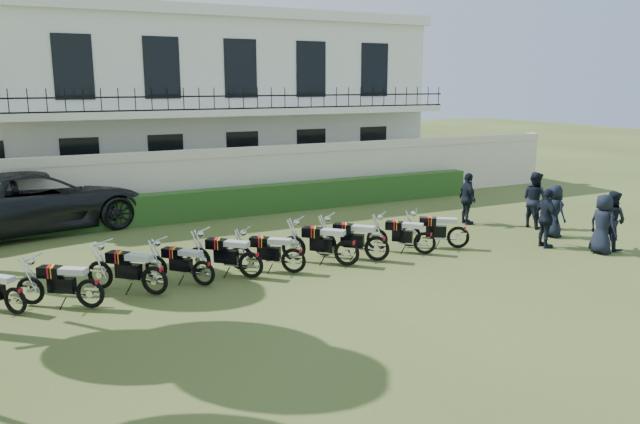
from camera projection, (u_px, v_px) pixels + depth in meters
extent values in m
plane|color=#39451B|center=(325.00, 271.00, 15.46)|extent=(100.00, 100.00, 0.00)
cube|color=beige|center=(223.00, 185.00, 22.25)|extent=(30.00, 0.30, 2.00)
cube|color=beige|center=(222.00, 153.00, 22.01)|extent=(30.00, 0.35, 0.30)
cube|color=#21491A|center=(257.00, 200.00, 22.09)|extent=(18.00, 0.60, 1.00)
cube|color=white|center=(177.00, 108.00, 26.97)|extent=(20.00, 8.00, 7.00)
cube|color=white|center=(173.00, 19.00, 26.22)|extent=(20.40, 8.40, 0.40)
cube|color=white|center=(209.00, 112.00, 22.87)|extent=(20.00, 1.40, 0.25)
cube|color=black|center=(214.00, 96.00, 22.18)|extent=(20.00, 0.05, 0.05)
cube|color=black|center=(215.00, 109.00, 22.27)|extent=(20.00, 0.05, 0.05)
cube|color=black|center=(81.00, 169.00, 21.90)|extent=(1.30, 0.12, 2.20)
cube|color=black|center=(73.00, 67.00, 21.18)|extent=(1.30, 0.12, 2.20)
cube|color=black|center=(166.00, 164.00, 23.22)|extent=(1.30, 0.12, 2.20)
cube|color=black|center=(162.00, 68.00, 22.51)|extent=(1.30, 0.12, 2.20)
cube|color=black|center=(243.00, 160.00, 24.55)|extent=(1.30, 0.12, 2.20)
cube|color=black|center=(240.00, 69.00, 23.83)|extent=(1.30, 0.12, 2.20)
cube|color=black|center=(311.00, 156.00, 25.87)|extent=(1.30, 0.12, 2.20)
cube|color=black|center=(311.00, 69.00, 25.16)|extent=(1.30, 0.12, 2.20)
cube|color=black|center=(373.00, 152.00, 27.20)|extent=(1.30, 0.12, 2.20)
cube|color=black|center=(374.00, 70.00, 26.48)|extent=(1.30, 0.12, 2.20)
torus|color=black|center=(39.00, 306.00, 12.27)|extent=(0.45, 0.47, 0.57)
cube|color=black|center=(17.00, 296.00, 12.43)|extent=(0.47, 0.49, 0.28)
cube|color=black|center=(7.00, 282.00, 12.45)|extent=(0.46, 0.47, 0.21)
cube|color=red|center=(7.00, 282.00, 12.45)|extent=(0.18, 0.26, 0.21)
cube|color=#FFB80D|center=(9.00, 282.00, 12.43)|extent=(0.16, 0.25, 0.21)
cube|color=#ABABAB|center=(25.00, 283.00, 12.28)|extent=(0.51, 0.53, 0.11)
torus|color=black|center=(121.00, 296.00, 12.73)|extent=(0.56, 0.43, 0.62)
torus|color=black|center=(60.00, 293.00, 12.91)|extent=(0.56, 0.43, 0.62)
cube|color=black|center=(92.00, 288.00, 12.78)|extent=(0.57, 0.47, 0.31)
cube|color=black|center=(80.00, 274.00, 12.76)|extent=(0.53, 0.48, 0.22)
cube|color=red|center=(80.00, 274.00, 12.75)|extent=(0.15, 0.29, 0.24)
cube|color=#FFB80D|center=(83.00, 274.00, 12.74)|extent=(0.12, 0.28, 0.24)
cube|color=#ABABAB|center=(104.00, 274.00, 12.68)|extent=(0.60, 0.52, 0.12)
cylinder|color=silver|center=(64.00, 259.00, 12.74)|extent=(0.38, 0.52, 0.03)
torus|color=black|center=(183.00, 285.00, 13.40)|extent=(0.54, 0.52, 0.65)
torus|color=black|center=(127.00, 279.00, 13.80)|extent=(0.54, 0.52, 0.65)
cube|color=black|center=(156.00, 275.00, 13.55)|extent=(0.56, 0.55, 0.32)
cube|color=black|center=(146.00, 261.00, 13.56)|extent=(0.54, 0.54, 0.24)
cube|color=red|center=(146.00, 261.00, 13.56)|extent=(0.20, 0.30, 0.25)
cube|color=#FFB80D|center=(148.00, 261.00, 13.54)|extent=(0.17, 0.29, 0.25)
cube|color=#ABABAB|center=(167.00, 261.00, 13.40)|extent=(0.60, 0.59, 0.13)
cylinder|color=silver|center=(131.00, 246.00, 13.60)|extent=(0.47, 0.49, 0.03)
torus|color=black|center=(228.00, 277.00, 14.03)|extent=(0.47, 0.49, 0.59)
torus|color=black|center=(180.00, 272.00, 14.45)|extent=(0.47, 0.49, 0.59)
cube|color=black|center=(205.00, 268.00, 14.19)|extent=(0.49, 0.51, 0.29)
cube|color=black|center=(196.00, 256.00, 14.21)|extent=(0.48, 0.49, 0.21)
cube|color=red|center=(196.00, 256.00, 14.21)|extent=(0.19, 0.27, 0.22)
cube|color=#FFB80D|center=(198.00, 256.00, 14.19)|extent=(0.16, 0.26, 0.22)
cube|color=#ABABAB|center=(215.00, 257.00, 14.04)|extent=(0.54, 0.55, 0.12)
cylinder|color=silver|center=(184.00, 243.00, 14.25)|extent=(0.44, 0.42, 0.03)
torus|color=black|center=(278.00, 269.00, 14.57)|extent=(0.53, 0.52, 0.65)
torus|color=black|center=(224.00, 264.00, 14.98)|extent=(0.53, 0.52, 0.65)
cube|color=black|center=(253.00, 260.00, 14.72)|extent=(0.55, 0.55, 0.32)
cube|color=black|center=(243.00, 247.00, 14.74)|extent=(0.53, 0.53, 0.23)
cube|color=red|center=(243.00, 247.00, 14.74)|extent=(0.20, 0.30, 0.24)
cube|color=#FFB80D|center=(245.00, 247.00, 14.72)|extent=(0.17, 0.28, 0.24)
cube|color=#ABABAB|center=(264.00, 247.00, 14.57)|extent=(0.59, 0.59, 0.13)
cylinder|color=silver|center=(230.00, 233.00, 14.77)|extent=(0.47, 0.48, 0.03)
torus|color=black|center=(320.00, 263.00, 15.04)|extent=(0.55, 0.46, 0.63)
torus|color=black|center=(267.00, 260.00, 15.29)|extent=(0.55, 0.46, 0.63)
cube|color=black|center=(296.00, 256.00, 15.12)|extent=(0.56, 0.49, 0.31)
cube|color=black|center=(286.00, 244.00, 15.11)|extent=(0.53, 0.50, 0.23)
cube|color=red|center=(286.00, 244.00, 15.11)|extent=(0.16, 0.29, 0.24)
cube|color=#FFB80D|center=(288.00, 244.00, 15.10)|extent=(0.14, 0.28, 0.24)
cube|color=#ABABAB|center=(307.00, 244.00, 15.01)|extent=(0.60, 0.54, 0.12)
cylinder|color=silver|center=(273.00, 231.00, 15.11)|extent=(0.40, 0.50, 0.03)
torus|color=black|center=(374.00, 257.00, 15.53)|extent=(0.54, 0.55, 0.68)
torus|color=black|center=(320.00, 252.00, 15.98)|extent=(0.54, 0.55, 0.68)
cube|color=black|center=(349.00, 248.00, 15.70)|extent=(0.57, 0.58, 0.33)
cube|color=black|center=(339.00, 236.00, 15.72)|extent=(0.55, 0.56, 0.24)
cube|color=red|center=(339.00, 235.00, 15.72)|extent=(0.21, 0.31, 0.25)
cube|color=#FFB80D|center=(342.00, 235.00, 15.70)|extent=(0.18, 0.29, 0.25)
cube|color=#ABABAB|center=(360.00, 236.00, 15.54)|extent=(0.62, 0.62, 0.13)
cylinder|color=silver|center=(326.00, 222.00, 15.77)|extent=(0.50, 0.49, 0.03)
torus|color=black|center=(404.00, 252.00, 15.94)|extent=(0.54, 0.55, 0.67)
torus|color=black|center=(350.00, 247.00, 16.40)|extent=(0.54, 0.55, 0.67)
cube|color=black|center=(379.00, 244.00, 16.12)|extent=(0.57, 0.58, 0.33)
cube|color=black|center=(370.00, 232.00, 16.14)|extent=(0.55, 0.56, 0.24)
cube|color=red|center=(370.00, 231.00, 16.14)|extent=(0.21, 0.31, 0.25)
cube|color=#FFB80D|center=(372.00, 232.00, 16.11)|extent=(0.18, 0.29, 0.25)
cube|color=#ABABAB|center=(391.00, 232.00, 15.95)|extent=(0.61, 0.62, 0.13)
cylinder|color=silver|center=(357.00, 218.00, 16.18)|extent=(0.50, 0.48, 0.03)
torus|color=black|center=(449.00, 246.00, 16.64)|extent=(0.50, 0.50, 0.62)
torus|color=black|center=(400.00, 242.00, 17.04)|extent=(0.50, 0.50, 0.62)
cube|color=black|center=(427.00, 239.00, 16.79)|extent=(0.52, 0.52, 0.30)
cube|color=black|center=(418.00, 228.00, 16.81)|extent=(0.51, 0.51, 0.22)
cube|color=red|center=(418.00, 228.00, 16.80)|extent=(0.19, 0.28, 0.23)
cube|color=#FFB80D|center=(421.00, 228.00, 16.79)|extent=(0.16, 0.27, 0.23)
cube|color=#ABABAB|center=(437.00, 228.00, 16.64)|extent=(0.57, 0.57, 0.12)
cylinder|color=silver|center=(407.00, 217.00, 16.84)|extent=(0.45, 0.45, 0.03)
torus|color=black|center=(483.00, 239.00, 17.35)|extent=(0.57, 0.43, 0.63)
torus|color=black|center=(434.00, 238.00, 17.53)|extent=(0.57, 0.43, 0.63)
cube|color=black|center=(460.00, 233.00, 17.40)|extent=(0.57, 0.47, 0.31)
cube|color=black|center=(452.00, 223.00, 17.38)|extent=(0.53, 0.48, 0.23)
cube|color=red|center=(452.00, 223.00, 17.37)|extent=(0.15, 0.29, 0.24)
cube|color=#FFB80D|center=(454.00, 223.00, 17.37)|extent=(0.12, 0.28, 0.24)
cube|color=#ABABAB|center=(471.00, 222.00, 17.30)|extent=(0.61, 0.52, 0.12)
cylinder|color=silver|center=(440.00, 212.00, 17.36)|extent=(0.38, 0.53, 0.03)
imported|color=black|center=(37.00, 201.00, 19.46)|extent=(7.45, 4.63, 1.92)
imported|color=black|center=(603.00, 224.00, 16.91)|extent=(0.53, 0.81, 1.64)
imported|color=black|center=(612.00, 220.00, 17.32)|extent=(0.65, 0.82, 1.66)
imported|color=black|center=(546.00, 218.00, 17.51)|extent=(0.59, 1.05, 1.68)
imported|color=black|center=(554.00, 211.00, 18.74)|extent=(0.52, 0.78, 1.59)
imported|color=black|center=(534.00, 200.00, 19.95)|extent=(0.73, 0.91, 1.80)
imported|color=black|center=(468.00, 199.00, 20.41)|extent=(0.63, 1.07, 1.70)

